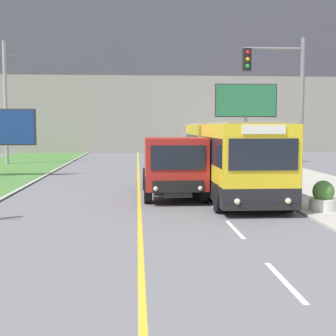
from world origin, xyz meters
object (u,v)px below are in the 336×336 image
(city_bus, at_px, (228,158))
(utility_pole_far, at_px, (6,102))
(dump_truck, at_px, (174,168))
(traffic_light_mast, at_px, (285,101))
(billboard_large, at_px, (246,103))
(planter_round_third, at_px, (256,171))
(planter_round_second, at_px, (283,181))
(planter_round_near, at_px, (323,197))

(city_bus, distance_m, utility_pole_far, 22.72)
(dump_truck, distance_m, utility_pole_far, 22.26)
(traffic_light_mast, bearing_deg, utility_pole_far, 126.83)
(billboard_large, bearing_deg, planter_round_third, -100.40)
(city_bus, distance_m, planter_round_third, 5.09)
(dump_truck, bearing_deg, traffic_light_mast, -31.66)
(city_bus, bearing_deg, planter_round_second, -4.53)
(dump_truck, distance_m, planter_round_second, 5.13)
(city_bus, height_order, planter_round_near, city_bus)
(utility_pole_far, distance_m, planter_round_third, 21.58)
(dump_truck, xyz_separation_m, billboard_large, (7.13, 17.64, 3.53))
(city_bus, bearing_deg, billboard_large, 74.35)
(utility_pole_far, bearing_deg, dump_truck, -57.53)
(utility_pole_far, distance_m, planter_round_near, 28.05)
(traffic_light_mast, bearing_deg, planter_round_second, 72.20)
(utility_pole_far, xyz_separation_m, traffic_light_mast, (15.68, -20.93, -0.95))
(city_bus, xyz_separation_m, dump_truck, (-2.53, -1.20, -0.32))
(dump_truck, height_order, billboard_large, billboard_large)
(dump_truck, height_order, traffic_light_mast, traffic_light_mast)
(traffic_light_mast, relative_size, billboard_large, 0.97)
(planter_round_second, bearing_deg, planter_round_near, -90.53)
(dump_truck, xyz_separation_m, planter_round_third, (4.92, 5.58, -0.70))
(billboard_large, distance_m, planter_round_third, 12.97)
(traffic_light_mast, bearing_deg, billboard_large, 80.78)
(planter_round_second, bearing_deg, dump_truck, -168.53)
(billboard_large, distance_m, planter_round_near, 21.73)
(planter_round_near, xyz_separation_m, planter_round_second, (0.04, 4.57, 0.03))
(utility_pole_far, bearing_deg, traffic_light_mast, -53.17)
(billboard_large, relative_size, planter_round_second, 5.70)
(city_bus, relative_size, billboard_large, 1.84)
(planter_round_second, xyz_separation_m, planter_round_third, (-0.06, 4.57, 0.01))
(utility_pole_far, height_order, planter_round_second, utility_pole_far)
(planter_round_near, relative_size, planter_round_third, 0.91)
(city_bus, distance_m, traffic_light_mast, 4.49)
(city_bus, height_order, traffic_light_mast, traffic_light_mast)
(city_bus, height_order, planter_round_second, city_bus)
(dump_truck, distance_m, billboard_large, 19.35)
(city_bus, relative_size, dump_truck, 1.69)
(planter_round_near, height_order, planter_round_second, planter_round_second)
(city_bus, xyz_separation_m, planter_round_second, (2.45, -0.19, -1.03))
(planter_round_near, bearing_deg, utility_pole_far, 127.13)
(dump_truck, bearing_deg, planter_round_third, 48.58)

